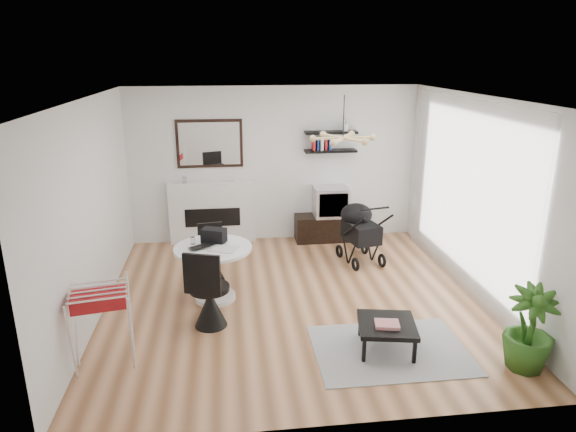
{
  "coord_description": "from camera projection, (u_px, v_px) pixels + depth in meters",
  "views": [
    {
      "loc": [
        -0.83,
        -6.27,
        3.2
      ],
      "look_at": [
        -0.01,
        0.4,
        1.07
      ],
      "focal_mm": 32.0,
      "sensor_mm": 36.0,
      "label": 1
    }
  ],
  "objects": [
    {
      "name": "shelf_lower",
      "position": [
        331.0,
        151.0,
        8.86
      ],
      "size": [
        0.9,
        0.25,
        0.04
      ],
      "primitive_type": "cube",
      "color": "black",
      "rests_on": "wall_back"
    },
    {
      "name": "sheer_curtain",
      "position": [
        464.0,
        195.0,
        7.05
      ],
      "size": [
        0.04,
        3.6,
        2.6
      ],
      "primitive_type": "cube",
      "color": "white",
      "rests_on": "wall_right"
    },
    {
      "name": "potted_plant",
      "position": [
        529.0,
        329.0,
        5.35
      ],
      "size": [
        0.62,
        0.62,
        0.93
      ],
      "primitive_type": "imported",
      "rotation": [
        0.0,
        0.0,
        -0.21
      ],
      "color": "#2C5D1A",
      "rests_on": "floor"
    },
    {
      "name": "chair_far",
      "position": [
        213.0,
        263.0,
        7.55
      ],
      "size": [
        0.41,
        0.42,
        0.84
      ],
      "rotation": [
        0.0,
        0.0,
        0.16
      ],
      "color": "black",
      "rests_on": "floor"
    },
    {
      "name": "coffee_table",
      "position": [
        387.0,
        326.0,
        5.73
      ],
      "size": [
        0.73,
        0.73,
        0.32
      ],
      "rotation": [
        0.0,
        0.0,
        -0.18
      ],
      "color": "black",
      "rests_on": "rug"
    },
    {
      "name": "dining_table",
      "position": [
        214.0,
        265.0,
        6.87
      ],
      "size": [
        1.04,
        1.04,
        0.76
      ],
      "color": "white",
      "rests_on": "floor"
    },
    {
      "name": "magazines",
      "position": [
        387.0,
        324.0,
        5.66
      ],
      "size": [
        0.3,
        0.25,
        0.04
      ],
      "primitive_type": "cube",
      "rotation": [
        0.0,
        0.0,
        -0.19
      ],
      "color": "#D5353C",
      "rests_on": "coffee_table"
    },
    {
      "name": "floor",
      "position": [
        293.0,
        300.0,
        6.99
      ],
      "size": [
        5.0,
        5.0,
        0.0
      ],
      "primitive_type": "plane",
      "color": "brown",
      "rests_on": "ground"
    },
    {
      "name": "stroller",
      "position": [
        359.0,
        234.0,
        8.21
      ],
      "size": [
        0.68,
        0.91,
        1.03
      ],
      "rotation": [
        0.0,
        0.0,
        0.22
      ],
      "color": "black",
      "rests_on": "floor"
    },
    {
      "name": "pendant_lamp",
      "position": [
        343.0,
        138.0,
        6.71
      ],
      "size": [
        0.9,
        0.9,
        0.1
      ],
      "primitive_type": null,
      "color": "tan",
      "rests_on": "ceiling"
    },
    {
      "name": "drying_rack",
      "position": [
        102.0,
        327.0,
        5.35
      ],
      "size": [
        0.71,
        0.67,
        0.92
      ],
      "rotation": [
        0.0,
        0.0,
        0.18
      ],
      "color": "white",
      "rests_on": "floor"
    },
    {
      "name": "wall_left",
      "position": [
        91.0,
        212.0,
        6.29
      ],
      "size": [
        0.0,
        5.0,
        5.0
      ],
      "primitive_type": "plane",
      "rotation": [
        1.57,
        0.0,
        1.57
      ],
      "color": "white",
      "rests_on": "floor"
    },
    {
      "name": "drinking_glass",
      "position": [
        193.0,
        241.0,
        6.89
      ],
      "size": [
        0.06,
        0.06,
        0.1
      ],
      "primitive_type": "cylinder",
      "color": "white",
      "rests_on": "dining_table"
    },
    {
      "name": "chair_near",
      "position": [
        209.0,
        302.0,
        6.22
      ],
      "size": [
        0.53,
        0.55,
        1.03
      ],
      "rotation": [
        0.0,
        0.0,
        2.83
      ],
      "color": "black",
      "rests_on": "floor"
    },
    {
      "name": "crt_tv",
      "position": [
        331.0,
        201.0,
        9.04
      ],
      "size": [
        0.59,
        0.52,
        0.52
      ],
      "color": "silver",
      "rests_on": "tv_console"
    },
    {
      "name": "shelf_upper",
      "position": [
        331.0,
        132.0,
        8.77
      ],
      "size": [
        0.9,
        0.25,
        0.04
      ],
      "primitive_type": "cube",
      "color": "black",
      "rests_on": "wall_back"
    },
    {
      "name": "laptop",
      "position": [
        204.0,
        248.0,
        6.73
      ],
      "size": [
        0.44,
        0.41,
        0.03
      ],
      "primitive_type": "imported",
      "rotation": [
        0.0,
        0.0,
        0.62
      ],
      "color": "black",
      "rests_on": "dining_table"
    },
    {
      "name": "fireplace",
      "position": [
        212.0,
        205.0,
        8.95
      ],
      "size": [
        1.5,
        0.17,
        2.16
      ],
      "color": "white",
      "rests_on": "floor"
    },
    {
      "name": "wall_right",
      "position": [
        477.0,
        199.0,
        6.87
      ],
      "size": [
        0.0,
        5.0,
        5.0
      ],
      "primitive_type": "plane",
      "rotation": [
        1.57,
        0.0,
        -1.57
      ],
      "color": "white",
      "rests_on": "floor"
    },
    {
      "name": "ceiling",
      "position": [
        293.0,
        97.0,
        6.18
      ],
      "size": [
        5.0,
        5.0,
        0.0
      ],
      "primitive_type": "plane",
      "color": "white",
      "rests_on": "wall_back"
    },
    {
      "name": "newspaper",
      "position": [
        224.0,
        249.0,
        6.72
      ],
      "size": [
        0.44,
        0.41,
        0.01
      ],
      "primitive_type": "cube",
      "rotation": [
        0.0,
        0.0,
        -0.38
      ],
      "color": "silver",
      "rests_on": "dining_table"
    },
    {
      "name": "rug",
      "position": [
        390.0,
        350.0,
        5.8
      ],
      "size": [
        1.72,
        1.24,
        0.01
      ],
      "primitive_type": "cube",
      "color": "gray",
      "rests_on": "floor"
    },
    {
      "name": "wall_back",
      "position": [
        274.0,
        165.0,
        8.95
      ],
      "size": [
        5.0,
        0.0,
        5.0
      ],
      "primitive_type": "plane",
      "rotation": [
        1.57,
        0.0,
        0.0
      ],
      "color": "white",
      "rests_on": "floor"
    },
    {
      "name": "black_bag",
      "position": [
        214.0,
        235.0,
        6.94
      ],
      "size": [
        0.37,
        0.29,
        0.19
      ],
      "primitive_type": "cube",
      "rotation": [
        0.0,
        0.0,
        -0.38
      ],
      "color": "black",
      "rests_on": "dining_table"
    },
    {
      "name": "tv_console",
      "position": [
        330.0,
        228.0,
        9.19
      ],
      "size": [
        1.23,
        0.43,
        0.46
      ],
      "primitive_type": "cube",
      "color": "black",
      "rests_on": "floor"
    }
  ]
}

